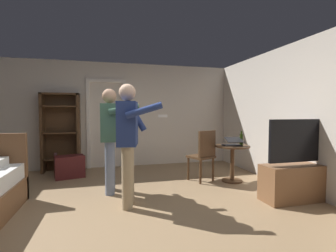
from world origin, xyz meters
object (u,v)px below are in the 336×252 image
Objects in this scene: person_blue_shirt at (128,135)px; person_striped_shirt at (110,132)px; tv_flatscreen at (299,177)px; laptop at (232,143)px; side_table at (232,157)px; wooden_chair at (203,153)px; bottle_on_table at (241,139)px; bookshelf at (61,130)px; suitcase_dark at (70,167)px.

person_striped_shirt is at bearing 109.19° from person_blue_shirt.
tv_flatscreen is at bearing -9.47° from person_blue_shirt.
laptop is at bearing 18.75° from person_blue_shirt.
side_table is 2.11× the size of laptop.
tv_flatscreen is 1.66m from wooden_chair.
side_table is at bearing 150.26° from bottle_on_table.
bookshelf is 4.81m from tv_flatscreen.
bookshelf is at bearing 97.10° from suitcase_dark.
person_striped_shirt is 1.60m from suitcase_dark.
bookshelf is 1.02× the size of person_striped_shirt.
tv_flatscreen reaches higher than wooden_chair.
suitcase_dark is (-0.80, 1.14, -0.78)m from person_striped_shirt.
bookshelf is 1.78× the size of wooden_chair.
side_table is (3.33, -1.72, -0.48)m from bookshelf.
bottle_on_table is at bearing -0.63° from person_striped_shirt.
tv_flatscreen is 3.05m from person_striped_shirt.
wooden_chair is (-0.54, 0.15, 0.07)m from side_table.
bookshelf reaches higher than person_striped_shirt.
tv_flatscreen is at bearing -46.36° from suitcase_dark.
side_table is at bearing 19.56° from person_blue_shirt.
person_striped_shirt is at bearing -178.66° from side_table.
bookshelf is 3.91m from bottle_on_table.
person_striped_shirt is (-1.75, -0.20, 0.46)m from wooden_chair.
tv_flatscreen is 2.19× the size of suitcase_dark.
person_blue_shirt is (1.28, -2.45, 0.06)m from bookshelf.
wooden_chair is 0.57× the size of person_blue_shirt.
laptop is 0.19m from bottle_on_table.
side_table is 0.41× the size of person_striped_shirt.
side_table is 2.35m from person_striped_shirt.
person_blue_shirt is 3.08× the size of suitcase_dark.
person_striped_shirt reaches higher than wooden_chair.
wooden_chair is at bearing 6.59° from person_striped_shirt.
person_striped_shirt is at bearing 158.37° from tv_flatscreen.
side_table is 1.24× the size of suitcase_dark.
bottle_on_table is at bearing -29.74° from side_table.
wooden_chair reaches higher than laptop.
bottle_on_table is 3.48m from suitcase_dark.
suitcase_dark is (-3.57, 2.24, -0.13)m from tv_flatscreen.
tv_flatscreen is at bearing -51.89° from wooden_chair.
person_striped_shirt reaches higher than tv_flatscreen.
person_blue_shirt is (-2.02, -0.69, 0.26)m from laptop.
person_blue_shirt is at bearing -62.41° from bookshelf.
bookshelf reaches higher than suitcase_dark.
side_table is 0.38m from bottle_on_table.
tv_flatscreen is 1.22m from bottle_on_table.
bookshelf is 6.20× the size of bottle_on_table.
bookshelf is at bearing 152.66° from side_table.
laptop is 3.30m from suitcase_dark.
wooden_chair is at bearing 128.11° from tv_flatscreen.
bookshelf is at bearing 120.50° from person_striped_shirt.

